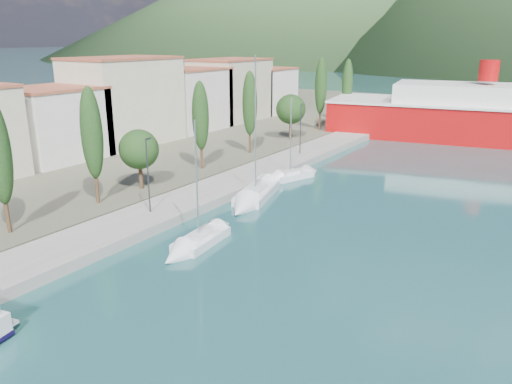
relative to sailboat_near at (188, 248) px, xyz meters
The scene contains 9 objects.
ground 111.03m from the sailboat_near, 88.76° to the left, with size 1400.00×1400.00×0.00m, color #235254.
quay 18.25m from the sailboat_near, 111.23° to the left, with size 5.00×88.00×0.80m, color gray.
land_strip 52.15m from the sailboat_near, 148.81° to the left, with size 70.00×148.00×0.70m, color #565644.
town_buildings 41.03m from the sailboat_near, 136.69° to the left, with size 9.20×69.20×11.30m.
tree_row 27.57m from the sailboat_near, 116.93° to the left, with size 4.10×62.94×10.93m.
lamp_posts 8.83m from the sailboat_near, 145.99° to the left, with size 0.15×47.55×6.06m.
sailboat_near is the anchor object (origin of this frame).
sailboat_mid 11.14m from the sailboat_near, 101.41° to the left, with size 5.07×10.03×13.96m.
sailboat_far 19.63m from the sailboat_near, 101.13° to the left, with size 4.01×6.70×9.39m.
Camera 1 is at (19.15, -15.33, 14.36)m, focal length 35.00 mm.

